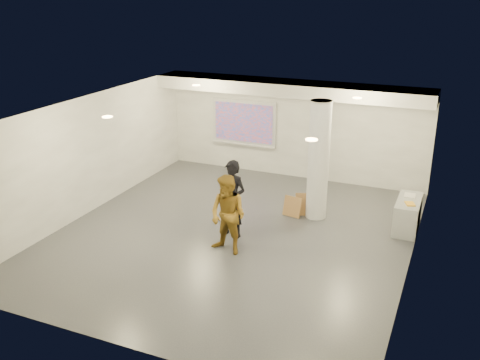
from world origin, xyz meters
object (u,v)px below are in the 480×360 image
at_px(column, 318,161).
at_px(man, 228,215).
at_px(woman, 232,199).
at_px(credenza, 408,214).
at_px(projection_screen, 244,123).

height_order(column, man, column).
bearing_deg(woman, credenza, 37.82).
relative_size(credenza, woman, 0.71).
distance_m(woman, man, 0.84).
height_order(projection_screen, credenza, projection_screen).
relative_size(column, man, 1.68).
height_order(projection_screen, man, projection_screen).
bearing_deg(man, woman, 119.27).
bearing_deg(man, projection_screen, 121.17).
distance_m(credenza, man, 4.48).
distance_m(column, man, 2.98).
bearing_deg(column, man, -115.63).
height_order(column, woman, column).
xyz_separation_m(projection_screen, man, (1.84, -5.28, -0.63)).
bearing_deg(column, credenza, 3.83).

